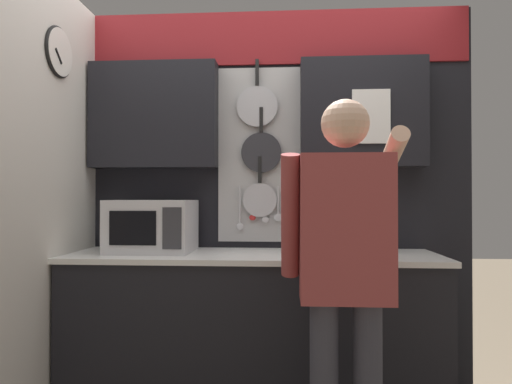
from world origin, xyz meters
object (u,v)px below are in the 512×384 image
(microwave, at_px, (152,226))
(person, at_px, (345,259))
(knife_block, at_px, (342,236))
(utensil_crock, at_px, (374,239))

(microwave, xyz_separation_m, person, (1.03, -0.68, -0.09))
(microwave, bearing_deg, knife_block, 0.03)
(utensil_crock, bearing_deg, person, -109.90)
(microwave, height_order, utensil_crock, utensil_crock)
(microwave, relative_size, knife_block, 1.82)
(person, bearing_deg, utensil_crock, 70.10)
(microwave, relative_size, person, 0.28)
(utensil_crock, distance_m, person, 0.73)
(person, bearing_deg, microwave, 146.48)
(microwave, relative_size, utensil_crock, 1.36)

